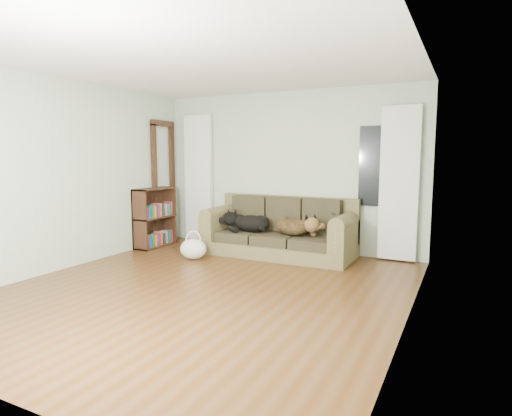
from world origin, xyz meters
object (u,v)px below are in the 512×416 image
at_px(tote_bag, 193,249).
at_px(dog_black_lab, 249,223).
at_px(bookshelf, 155,218).
at_px(sofa, 278,227).
at_px(dog_shepherd, 295,226).

bearing_deg(tote_bag, dog_black_lab, 53.94).
bearing_deg(bookshelf, sofa, 10.88).
distance_m(sofa, tote_bag, 1.35).
height_order(dog_black_lab, dog_shepherd, dog_shepherd).
height_order(sofa, dog_shepherd, sofa).
bearing_deg(bookshelf, dog_shepherd, 9.37).
bearing_deg(dog_shepherd, dog_black_lab, 35.89).
distance_m(sofa, bookshelf, 2.19).
xyz_separation_m(sofa, tote_bag, (-1.04, -0.81, -0.29)).
relative_size(dog_black_lab, bookshelf, 0.63).
bearing_deg(tote_bag, sofa, 37.68).
relative_size(dog_black_lab, tote_bag, 1.50).
relative_size(dog_black_lab, dog_shepherd, 0.99).
bearing_deg(tote_bag, dog_shepherd, 30.45).
xyz_separation_m(dog_black_lab, bookshelf, (-1.68, -0.28, 0.02)).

